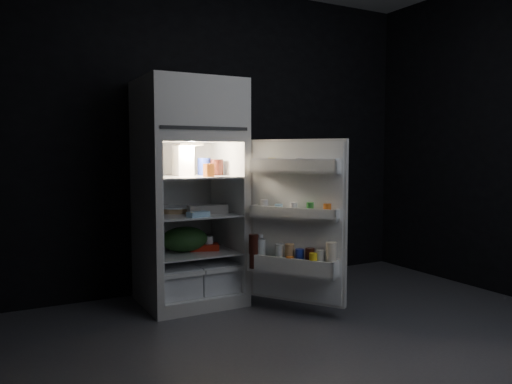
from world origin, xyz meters
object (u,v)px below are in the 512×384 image
refrigerator (188,184)px  yogurt_tray (204,247)px  milk_jug (183,161)px  fridge_door (296,225)px  egg_carton (208,209)px

refrigerator → yogurt_tray: size_ratio=7.65×
refrigerator → milk_jug: (-0.03, 0.01, 0.19)m
refrigerator → yogurt_tray: (0.10, -0.09, -0.50)m
fridge_door → egg_carton: size_ratio=3.92×
milk_jug → yogurt_tray: bearing=-41.2°
refrigerator → egg_carton: bearing=-47.8°
refrigerator → fridge_door: 0.95m
fridge_door → yogurt_tray: bearing=128.7°
egg_carton → yogurt_tray: egg_carton is taller
refrigerator → fridge_door: bearing=-49.7°
egg_carton → milk_jug: bearing=144.0°
egg_carton → yogurt_tray: 0.31m
refrigerator → egg_carton: size_ratio=5.71×
yogurt_tray → egg_carton: bearing=-52.3°
fridge_door → yogurt_tray: fridge_door is taller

